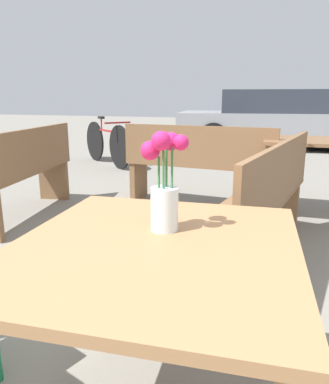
# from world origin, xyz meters

# --- Properties ---
(table_front) EXTENTS (0.89, 0.97, 0.71)m
(table_front) POSITION_xyz_m (0.00, 0.00, 0.61)
(table_front) COLOR #9E7047
(table_front) RESTS_ON ground_plane
(flower_vase) EXTENTS (0.15, 0.13, 0.32)m
(flower_vase) POSITION_xyz_m (-0.01, 0.11, 0.83)
(flower_vase) COLOR silver
(flower_vase) RESTS_ON table_front
(bench_near) EXTENTS (1.59, 0.48, 0.85)m
(bench_near) POSITION_xyz_m (-0.50, 2.73, 0.46)
(bench_near) COLOR brown
(bench_near) RESTS_ON ground_plane
(bench_middle) EXTENTS (0.67, 1.83, 0.85)m
(bench_middle) POSITION_xyz_m (0.24, 1.46, 0.47)
(bench_middle) COLOR brown
(bench_middle) RESTS_ON ground_plane
(bench_far) EXTENTS (0.59, 1.47, 0.85)m
(bench_far) POSITION_xyz_m (-1.94, 1.91, 0.45)
(bench_far) COLOR brown
(bench_far) RESTS_ON ground_plane
(table_back) EXTENTS (0.80, 0.73, 0.74)m
(table_back) POSITION_xyz_m (0.54, 2.74, 0.62)
(table_back) COLOR brown
(table_back) RESTS_ON ground_plane
(bicycle) EXTENTS (1.35, 1.10, 0.80)m
(bicycle) POSITION_xyz_m (-2.58, 4.77, 0.36)
(bicycle) COLOR black
(bicycle) RESTS_ON ground_plane
(parked_car) EXTENTS (4.49, 2.34, 1.28)m
(parked_car) POSITION_xyz_m (0.04, 8.02, 0.61)
(parked_car) COLOR gray
(parked_car) RESTS_ON ground_plane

